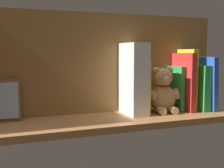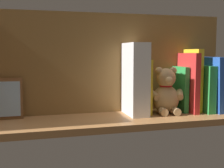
{
  "view_description": "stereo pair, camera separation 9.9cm",
  "coord_description": "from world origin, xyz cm",
  "px_view_note": "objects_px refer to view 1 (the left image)",
  "views": [
    {
      "loc": [
        35.49,
        91.55,
        21.64
      ],
      "look_at": [
        0.0,
        0.0,
        11.38
      ],
      "focal_mm": 47.17,
      "sensor_mm": 36.0,
      "label": 1
    },
    {
      "loc": [
        26.13,
        94.64,
        21.64
      ],
      "look_at": [
        0.0,
        0.0,
        11.38
      ],
      "focal_mm": 47.17,
      "sensor_mm": 36.0,
      "label": 2
    }
  ],
  "objects_px": {
    "picture_frame_leaning": "(4,100)",
    "dictionary_thick_white": "(134,79)",
    "book_0": "(203,83)",
    "teddy_bear": "(163,92)"
  },
  "relations": [
    {
      "from": "dictionary_thick_white",
      "to": "picture_frame_leaning",
      "type": "height_order",
      "value": "dictionary_thick_white"
    },
    {
      "from": "teddy_bear",
      "to": "picture_frame_leaning",
      "type": "height_order",
      "value": "teddy_bear"
    },
    {
      "from": "teddy_bear",
      "to": "picture_frame_leaning",
      "type": "xyz_separation_m",
      "value": [
        0.55,
        -0.05,
        -0.01
      ]
    },
    {
      "from": "teddy_bear",
      "to": "dictionary_thick_white",
      "type": "distance_m",
      "value": 0.13
    },
    {
      "from": "book_0",
      "to": "picture_frame_leaning",
      "type": "height_order",
      "value": "book_0"
    },
    {
      "from": "book_0",
      "to": "dictionary_thick_white",
      "type": "relative_size",
      "value": 0.8
    },
    {
      "from": "book_0",
      "to": "dictionary_thick_white",
      "type": "height_order",
      "value": "dictionary_thick_white"
    },
    {
      "from": "picture_frame_leaning",
      "to": "dictionary_thick_white",
      "type": "bearing_deg",
      "value": 173.97
    },
    {
      "from": "teddy_bear",
      "to": "picture_frame_leaning",
      "type": "relative_size",
      "value": 1.23
    },
    {
      "from": "book_0",
      "to": "teddy_bear",
      "type": "relative_size",
      "value": 1.21
    }
  ]
}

